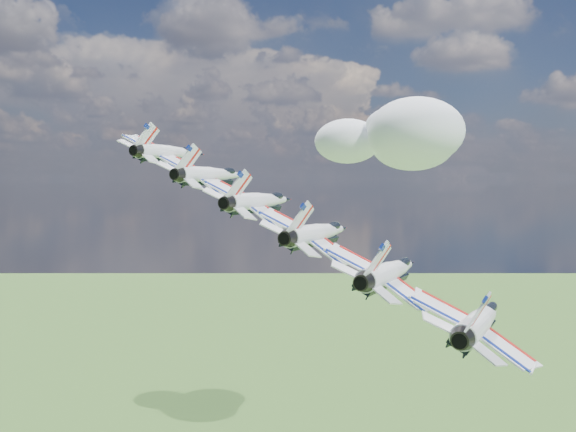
# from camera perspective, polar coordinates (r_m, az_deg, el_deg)

# --- Properties ---
(cloud_far) EXTENTS (64.73, 50.86, 25.43)m
(cloud_far) POSITION_cam_1_polar(r_m,az_deg,el_deg) (318.83, 8.98, 7.04)
(cloud_far) COLOR white
(jet_0) EXTENTS (18.30, 20.81, 10.03)m
(jet_0) POSITION_cam_1_polar(r_m,az_deg,el_deg) (97.73, -10.34, 5.56)
(jet_0) COLOR silver
(jet_1) EXTENTS (18.30, 20.81, 10.03)m
(jet_1) POSITION_cam_1_polar(r_m,az_deg,el_deg) (88.97, -6.78, 3.66)
(jet_1) COLOR silver
(jet_2) EXTENTS (18.30, 20.81, 10.03)m
(jet_2) POSITION_cam_1_polar(r_m,az_deg,el_deg) (80.75, -2.48, 1.34)
(jet_2) COLOR white
(jet_3) EXTENTS (18.30, 20.81, 10.03)m
(jet_3) POSITION_cam_1_polar(r_m,az_deg,el_deg) (73.24, 2.73, -1.48)
(jet_3) COLOR white
(jet_4) EXTENTS (18.30, 20.81, 10.03)m
(jet_4) POSITION_cam_1_polar(r_m,az_deg,el_deg) (66.68, 9.08, -4.89)
(jet_4) COLOR white
(jet_5) EXTENTS (18.30, 20.81, 10.03)m
(jet_5) POSITION_cam_1_polar(r_m,az_deg,el_deg) (61.39, 16.74, -8.88)
(jet_5) COLOR white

